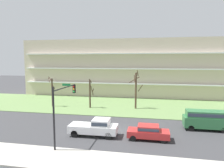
{
  "coord_description": "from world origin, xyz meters",
  "views": [
    {
      "loc": [
        4.03,
        -23.61,
        8.39
      ],
      "look_at": [
        -1.7,
        6.0,
        4.97
      ],
      "focal_mm": 33.13,
      "sensor_mm": 36.0,
      "label": 1
    }
  ],
  "objects_px": {
    "tree_center": "(136,89)",
    "tree_left": "(90,93)",
    "van_green_center_right": "(206,119)",
    "pickup_white_near_left": "(95,127)",
    "traffic_signal_mast": "(62,103)",
    "tree_far_left": "(52,91)",
    "sedan_red_center_left": "(148,132)"
  },
  "relations": [
    {
      "from": "tree_left",
      "to": "tree_center",
      "type": "distance_m",
      "value": 8.06
    },
    {
      "from": "tree_center",
      "to": "van_green_center_right",
      "type": "xyz_separation_m",
      "value": [
        9.2,
        -9.45,
        -2.07
      ]
    },
    {
      "from": "tree_far_left",
      "to": "tree_left",
      "type": "relative_size",
      "value": 1.06
    },
    {
      "from": "tree_far_left",
      "to": "tree_left",
      "type": "bearing_deg",
      "value": 1.41
    },
    {
      "from": "pickup_white_near_left",
      "to": "traffic_signal_mast",
      "type": "distance_m",
      "value": 4.9
    },
    {
      "from": "tree_left",
      "to": "van_green_center_right",
      "type": "bearing_deg",
      "value": -26.28
    },
    {
      "from": "van_green_center_right",
      "to": "traffic_signal_mast",
      "type": "distance_m",
      "value": 17.09
    },
    {
      "from": "tree_center",
      "to": "traffic_signal_mast",
      "type": "xyz_separation_m",
      "value": [
        -6.06,
        -16.63,
        0.7
      ]
    },
    {
      "from": "pickup_white_near_left",
      "to": "sedan_red_center_left",
      "type": "distance_m",
      "value": 5.83
    },
    {
      "from": "van_green_center_right",
      "to": "traffic_signal_mast",
      "type": "relative_size",
      "value": 0.86
    },
    {
      "from": "pickup_white_near_left",
      "to": "sedan_red_center_left",
      "type": "bearing_deg",
      "value": -0.97
    },
    {
      "from": "tree_far_left",
      "to": "pickup_white_near_left",
      "type": "xyz_separation_m",
      "value": [
        11.68,
        -12.79,
        -1.83
      ]
    },
    {
      "from": "tree_center",
      "to": "pickup_white_near_left",
      "type": "xyz_separation_m",
      "value": [
        -3.43,
        -13.94,
        -2.45
      ]
    },
    {
      "from": "pickup_white_near_left",
      "to": "traffic_signal_mast",
      "type": "height_order",
      "value": "traffic_signal_mast"
    },
    {
      "from": "van_green_center_right",
      "to": "sedan_red_center_left",
      "type": "bearing_deg",
      "value": 33.35
    },
    {
      "from": "tree_center",
      "to": "van_green_center_right",
      "type": "bearing_deg",
      "value": -45.75
    },
    {
      "from": "tree_center",
      "to": "van_green_center_right",
      "type": "height_order",
      "value": "tree_center"
    },
    {
      "from": "van_green_center_right",
      "to": "traffic_signal_mast",
      "type": "height_order",
      "value": "traffic_signal_mast"
    },
    {
      "from": "tree_left",
      "to": "traffic_signal_mast",
      "type": "distance_m",
      "value": 15.85
    },
    {
      "from": "traffic_signal_mast",
      "to": "van_green_center_right",
      "type": "bearing_deg",
      "value": 25.21
    },
    {
      "from": "tree_far_left",
      "to": "van_green_center_right",
      "type": "xyz_separation_m",
      "value": [
        24.32,
        -8.3,
        -1.45
      ]
    },
    {
      "from": "tree_far_left",
      "to": "pickup_white_near_left",
      "type": "height_order",
      "value": "tree_far_left"
    },
    {
      "from": "tree_far_left",
      "to": "sedan_red_center_left",
      "type": "bearing_deg",
      "value": -36.16
    },
    {
      "from": "sedan_red_center_left",
      "to": "traffic_signal_mast",
      "type": "bearing_deg",
      "value": -162.65
    },
    {
      "from": "tree_far_left",
      "to": "sedan_red_center_left",
      "type": "xyz_separation_m",
      "value": [
        17.51,
        -12.8,
        -1.97
      ]
    },
    {
      "from": "tree_far_left",
      "to": "traffic_signal_mast",
      "type": "xyz_separation_m",
      "value": [
        9.05,
        -15.48,
        1.33
      ]
    },
    {
      "from": "pickup_white_near_left",
      "to": "tree_left",
      "type": "bearing_deg",
      "value": 108.31
    },
    {
      "from": "tree_left",
      "to": "van_green_center_right",
      "type": "height_order",
      "value": "tree_left"
    },
    {
      "from": "tree_far_left",
      "to": "tree_center",
      "type": "height_order",
      "value": "tree_center"
    },
    {
      "from": "pickup_white_near_left",
      "to": "traffic_signal_mast",
      "type": "bearing_deg",
      "value": -135.23
    },
    {
      "from": "tree_center",
      "to": "tree_left",
      "type": "bearing_deg",
      "value": -173.02
    },
    {
      "from": "pickup_white_near_left",
      "to": "sedan_red_center_left",
      "type": "height_order",
      "value": "pickup_white_near_left"
    }
  ]
}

